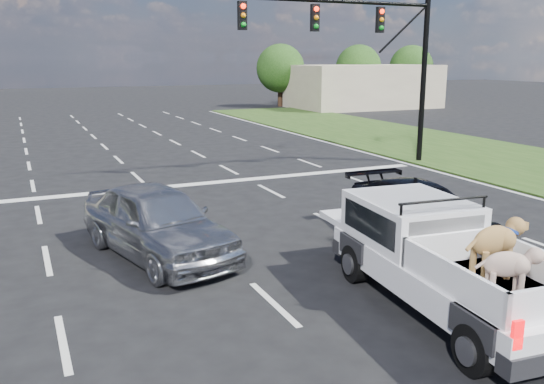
{
  "coord_description": "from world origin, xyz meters",
  "views": [
    {
      "loc": [
        -5.6,
        -8.54,
        4.21
      ],
      "look_at": [
        -0.89,
        2.0,
        1.51
      ],
      "focal_mm": 38.0,
      "sensor_mm": 36.0,
      "label": 1
    }
  ],
  "objects_px": {
    "traffic_signal": "(375,44)",
    "black_coupe": "(421,213)",
    "silver_sedan": "(157,221)",
    "pickup_truck": "(441,257)"
  },
  "relations": [
    {
      "from": "traffic_signal",
      "to": "black_coupe",
      "type": "relative_size",
      "value": 1.98
    },
    {
      "from": "silver_sedan",
      "to": "black_coupe",
      "type": "xyz_separation_m",
      "value": [
        5.89,
        -1.43,
        -0.12
      ]
    },
    {
      "from": "traffic_signal",
      "to": "pickup_truck",
      "type": "relative_size",
      "value": 1.73
    },
    {
      "from": "silver_sedan",
      "to": "black_coupe",
      "type": "bearing_deg",
      "value": -28.03
    },
    {
      "from": "silver_sedan",
      "to": "black_coupe",
      "type": "relative_size",
      "value": 1.0
    },
    {
      "from": "traffic_signal",
      "to": "pickup_truck",
      "type": "distance_m",
      "value": 13.91
    },
    {
      "from": "traffic_signal",
      "to": "silver_sedan",
      "type": "relative_size",
      "value": 1.97
    },
    {
      "from": "pickup_truck",
      "to": "traffic_signal",
      "type": "bearing_deg",
      "value": 66.53
    },
    {
      "from": "traffic_signal",
      "to": "black_coupe",
      "type": "height_order",
      "value": "traffic_signal"
    },
    {
      "from": "silver_sedan",
      "to": "traffic_signal",
      "type": "bearing_deg",
      "value": 20.79
    }
  ]
}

